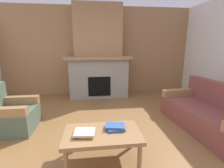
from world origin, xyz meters
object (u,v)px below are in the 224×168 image
couch (208,114)px  coffee_table (102,136)px  armchair (10,115)px  fireplace (98,58)px

couch → coffee_table: bearing=-161.4°
armchair → coffee_table: (1.63, -1.07, 0.08)m
couch → armchair: bearing=174.0°
couch → fireplace: bearing=129.3°
fireplace → coffee_table: bearing=-91.6°
armchair → coffee_table: bearing=-33.2°
couch → coffee_table: couch is taller
couch → armchair: same height
armchair → coffee_table: 1.95m
fireplace → coffee_table: (-0.09, -3.05, -0.79)m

